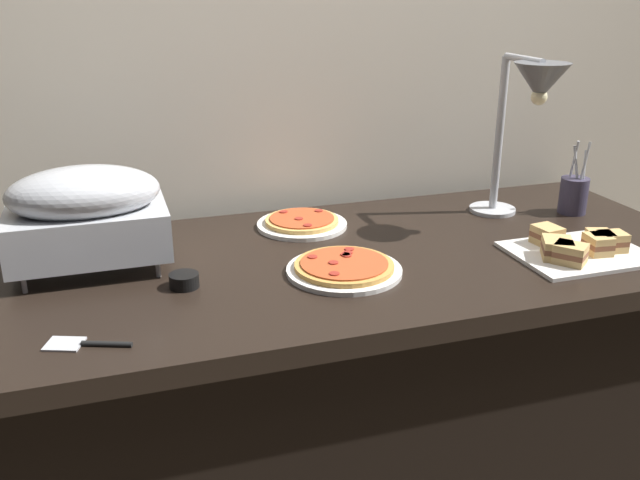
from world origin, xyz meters
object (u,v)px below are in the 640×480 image
object	(u,v)px
chafing_dish	(86,213)
heat_lamp	(532,99)
pizza_plate_center	(302,223)
utensil_holder	(574,194)
sauce_cup_near	(184,280)
pizza_plate_front	(344,268)
serving_spatula	(85,344)
sandwich_platter	(578,248)

from	to	relation	value
chafing_dish	heat_lamp	size ratio (longest dim) A/B	0.79
pizza_plate_center	utensil_holder	size ratio (longest dim) A/B	1.17
sauce_cup_near	pizza_plate_front	bearing A→B (deg)	-5.28
chafing_dish	heat_lamp	distance (m)	1.20
heat_lamp	sauce_cup_near	distance (m)	1.05
heat_lamp	pizza_plate_center	world-z (taller)	heat_lamp
chafing_dish	utensil_holder	size ratio (longest dim) A/B	1.68
chafing_dish	utensil_holder	xyz separation A→B (m)	(1.41, 0.01, -0.09)
utensil_holder	serving_spatula	xyz separation A→B (m)	(-1.43, -0.41, -0.06)
sandwich_platter	sauce_cup_near	xyz separation A→B (m)	(-0.99, 0.12, -0.00)
heat_lamp	serving_spatula	size ratio (longest dim) A/B	2.79
chafing_dish	pizza_plate_center	distance (m)	0.61
heat_lamp	utensil_holder	bearing A→B (deg)	14.01
serving_spatula	pizza_plate_front	bearing A→B (deg)	16.72
utensil_holder	sandwich_platter	bearing A→B (deg)	-124.57
pizza_plate_center	sandwich_platter	xyz separation A→B (m)	(0.61, -0.44, 0.01)
serving_spatula	sandwich_platter	bearing A→B (deg)	4.57
pizza_plate_front	serving_spatula	size ratio (longest dim) A/B	1.66
heat_lamp	pizza_plate_center	bearing A→B (deg)	162.68
pizza_plate_front	serving_spatula	bearing A→B (deg)	-163.28
chafing_dish	sauce_cup_near	distance (m)	0.30
heat_lamp	pizza_plate_center	size ratio (longest dim) A/B	1.83
pizza_plate_center	serving_spatula	bearing A→B (deg)	-138.30
chafing_dish	serving_spatula	bearing A→B (deg)	-93.08
heat_lamp	chafing_dish	bearing A→B (deg)	177.80
sandwich_platter	pizza_plate_center	bearing A→B (deg)	144.37
sandwich_platter	sauce_cup_near	world-z (taller)	sandwich_platter
pizza_plate_center	sauce_cup_near	xyz separation A→B (m)	(-0.38, -0.32, 0.01)
heat_lamp	sauce_cup_near	bearing A→B (deg)	-172.31
pizza_plate_front	sauce_cup_near	distance (m)	0.38
pizza_plate_front	pizza_plate_center	xyz separation A→B (m)	(-0.00, 0.36, -0.00)
heat_lamp	serving_spatula	world-z (taller)	heat_lamp
pizza_plate_center	pizza_plate_front	bearing A→B (deg)	-89.70
pizza_plate_front	pizza_plate_center	distance (m)	0.36
pizza_plate_center	sandwich_platter	distance (m)	0.75
pizza_plate_center	serving_spatula	distance (m)	0.81
heat_lamp	sandwich_platter	world-z (taller)	heat_lamp
pizza_plate_center	sandwich_platter	bearing A→B (deg)	-35.63
chafing_dish	sandwich_platter	bearing A→B (deg)	-13.99
heat_lamp	utensil_holder	xyz separation A→B (m)	(0.22, 0.06, -0.31)
sandwich_platter	sauce_cup_near	bearing A→B (deg)	173.13
pizza_plate_front	serving_spatula	distance (m)	0.63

